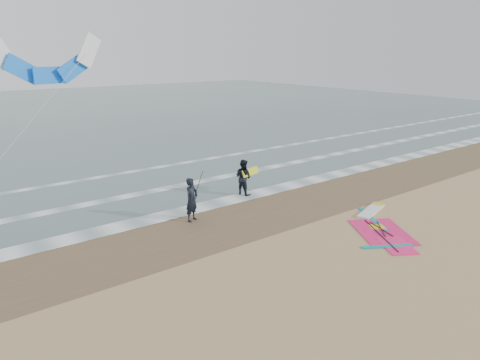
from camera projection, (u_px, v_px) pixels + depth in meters
ground at (358, 259)px, 16.04m from camera, size 120.00×120.00×0.00m
sea_water at (45, 114)px, 52.97m from camera, size 120.00×80.00×0.02m
wet_sand_band at (258, 212)px, 20.65m from camera, size 120.00×5.00×0.01m
foam_waterline at (208, 189)px, 24.06m from camera, size 120.00×9.15×0.02m
windsurf_rig at (380, 226)px, 18.98m from camera, size 4.92×4.66×0.12m
person_standing at (192, 200)px, 19.37m from camera, size 0.87×0.75×2.03m
person_walking at (243, 177)px, 22.98m from camera, size 0.97×1.12×1.96m
held_pole at (197, 189)px, 19.40m from camera, size 0.17×0.86×1.82m
carried_kiteboard at (250, 172)px, 23.06m from camera, size 1.30×0.51×0.39m
surf_kite at (48, 63)px, 22.04m from camera, size 8.42×4.77×7.48m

